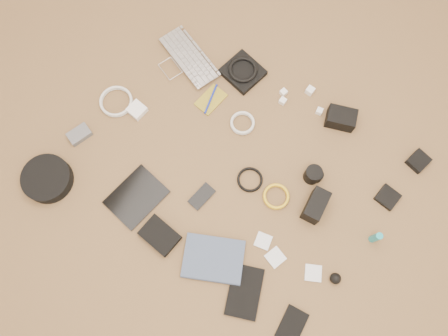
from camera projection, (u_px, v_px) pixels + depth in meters
The scene contains 33 objects.
laptop at pixel (181, 63), 2.06m from camera, with size 0.33×0.23×0.03m, color silver.
headphone_pouch at pixel (243, 72), 2.05m from camera, with size 0.17×0.16×0.03m, color black.
headphones at pixel (243, 70), 2.02m from camera, with size 0.14×0.14×0.02m, color black.
charger_a at pixel (283, 92), 2.02m from camera, with size 0.03×0.03×0.03m, color white.
charger_b at pixel (310, 91), 2.02m from camera, with size 0.03×0.03×0.03m, color white.
charger_c at pixel (319, 111), 1.99m from camera, with size 0.03×0.03×0.03m, color white.
charger_d at pixel (283, 101), 2.01m from camera, with size 0.03×0.03×0.03m, color white.
dslr_camera at pixel (341, 118), 1.96m from camera, with size 0.13×0.09×0.07m, color black.
lens_pouch at pixel (418, 161), 1.92m from camera, with size 0.08×0.09×0.03m, color black.
notebook_olive at pixel (211, 100), 2.02m from camera, with size 0.09×0.14×0.01m, color olive.
pen_blue at pixel (211, 99), 2.01m from camera, with size 0.01×0.01×0.15m, color #13249E.
cable_white_a at pixel (242, 124), 1.98m from camera, with size 0.11×0.11×0.01m, color silver.
lens_a at pixel (313, 175), 1.88m from camera, with size 0.07×0.07×0.08m, color black.
lens_b at pixel (317, 176), 1.89m from camera, with size 0.05×0.05×0.05m, color black.
card_reader at pixel (388, 197), 1.88m from camera, with size 0.09×0.09×0.02m, color black.
power_brick at pixel (137, 110), 1.99m from camera, with size 0.07×0.07×0.03m, color white.
cable_white_b at pixel (117, 102), 2.01m from camera, with size 0.15×0.15×0.01m, color silver.
cable_black at pixel (250, 180), 1.91m from camera, with size 0.11×0.11×0.01m, color black.
cable_yellow at pixel (276, 197), 1.88m from camera, with size 0.11×0.11×0.01m, color gold.
flash at pixel (316, 206), 1.83m from camera, with size 0.07×0.13×0.10m, color black.
lens_cleaner at pixel (376, 238), 1.79m from camera, with size 0.03×0.03×0.10m, color teal.
battery_charger at pixel (79, 134), 1.96m from camera, with size 0.06×0.10×0.03m, color #57575C.
tablet at pixel (136, 197), 1.88m from camera, with size 0.18×0.24×0.01m, color black.
phone at pixel (202, 196), 1.88m from camera, with size 0.06×0.12×0.01m, color black.
filter_case_left at pixel (263, 241), 1.83m from camera, with size 0.06×0.06×0.01m, color silver.
filter_case_mid at pixel (275, 257), 1.81m from camera, with size 0.07×0.07×0.01m, color silver.
filter_case_right at pixel (313, 273), 1.79m from camera, with size 0.07×0.07×0.01m, color silver.
air_blower at pixel (335, 278), 1.77m from camera, with size 0.05×0.05×0.05m, color black.
headphone_case at pixel (47, 179), 1.88m from camera, with size 0.21×0.21×0.06m, color black.
drive_case at pixel (160, 235), 1.82m from camera, with size 0.15×0.11×0.04m, color black.
paperback at pixel (210, 282), 1.77m from camera, with size 0.18×0.25×0.02m, color #3D4B67.
notebook_black_a at pixel (244, 292), 1.77m from camera, with size 0.13×0.21×0.01m, color black.
notebook_black_b at pixel (292, 325), 1.73m from camera, with size 0.09×0.14×0.01m, color black.
Camera 1 is at (0.26, -0.47, 1.84)m, focal length 35.00 mm.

